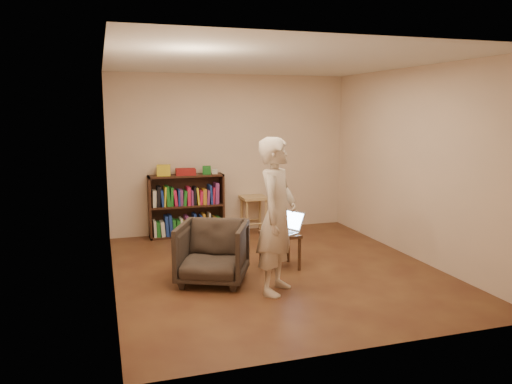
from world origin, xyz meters
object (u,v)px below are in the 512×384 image
object	(u,v)px
bookshelf	(186,209)
armchair	(213,252)
person	(277,216)
stool	(254,203)
side_table	(280,239)
laptop	(285,228)

from	to	relation	value
bookshelf	armchair	world-z (taller)	bookshelf
armchair	person	size ratio (longest dim) A/B	0.46
stool	side_table	size ratio (longest dim) A/B	1.31
bookshelf	side_table	distance (m)	2.20
bookshelf	stool	size ratio (longest dim) A/B	1.99
laptop	person	bearing A→B (deg)	-53.86
stool	laptop	distance (m)	1.94
side_table	laptop	distance (m)	0.16
bookshelf	person	distance (m)	2.91
laptop	armchair	bearing A→B (deg)	-100.96
armchair	person	world-z (taller)	person
armchair	laptop	bearing A→B (deg)	40.67
armchair	side_table	xyz separation A→B (m)	(0.95, 0.29, 0.02)
side_table	laptop	size ratio (longest dim) A/B	0.89
side_table	laptop	world-z (taller)	laptop
bookshelf	stool	bearing A→B (deg)	-3.27
bookshelf	person	bearing A→B (deg)	-79.20
bookshelf	armchair	distance (m)	2.30
person	armchair	bearing A→B (deg)	88.30
armchair	laptop	world-z (taller)	same
armchair	person	xyz separation A→B (m)	(0.62, -0.53, 0.51)
person	side_table	bearing A→B (deg)	16.48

